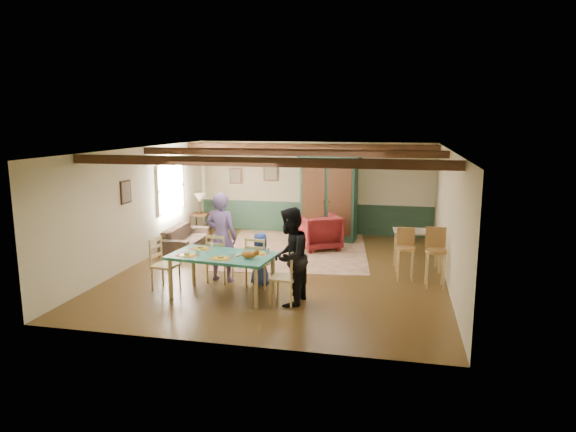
% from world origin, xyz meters
% --- Properties ---
extents(floor, '(8.00, 8.00, 0.00)m').
position_xyz_m(floor, '(0.00, 0.00, 0.00)').
color(floor, '#462F13').
rests_on(floor, ground).
extents(wall_back, '(7.00, 0.02, 2.70)m').
position_xyz_m(wall_back, '(0.00, 4.00, 1.35)').
color(wall_back, beige).
rests_on(wall_back, floor).
extents(wall_left, '(0.02, 8.00, 2.70)m').
position_xyz_m(wall_left, '(-3.50, 0.00, 1.35)').
color(wall_left, beige).
rests_on(wall_left, floor).
extents(wall_right, '(0.02, 8.00, 2.70)m').
position_xyz_m(wall_right, '(3.50, 0.00, 1.35)').
color(wall_right, beige).
rests_on(wall_right, floor).
extents(ceiling, '(7.00, 8.00, 0.02)m').
position_xyz_m(ceiling, '(0.00, 0.00, 2.70)').
color(ceiling, silver).
rests_on(ceiling, wall_back).
extents(wainscot_back, '(6.95, 0.03, 0.90)m').
position_xyz_m(wainscot_back, '(0.00, 3.98, 0.45)').
color(wainscot_back, '#1F3829').
rests_on(wainscot_back, floor).
extents(ceiling_beam_front, '(6.95, 0.16, 0.16)m').
position_xyz_m(ceiling_beam_front, '(0.00, -2.30, 2.61)').
color(ceiling_beam_front, black).
rests_on(ceiling_beam_front, ceiling).
extents(ceiling_beam_mid, '(6.95, 0.16, 0.16)m').
position_xyz_m(ceiling_beam_mid, '(0.00, 0.40, 2.61)').
color(ceiling_beam_mid, black).
rests_on(ceiling_beam_mid, ceiling).
extents(ceiling_beam_back, '(6.95, 0.16, 0.16)m').
position_xyz_m(ceiling_beam_back, '(0.00, 3.00, 2.61)').
color(ceiling_beam_back, black).
rests_on(ceiling_beam_back, ceiling).
extents(window_left, '(0.06, 1.60, 1.30)m').
position_xyz_m(window_left, '(-3.47, 1.70, 1.55)').
color(window_left, white).
rests_on(window_left, wall_left).
extents(picture_left_wall, '(0.04, 0.42, 0.52)m').
position_xyz_m(picture_left_wall, '(-3.47, -0.60, 1.75)').
color(picture_left_wall, gray).
rests_on(picture_left_wall, wall_left).
extents(picture_back_a, '(0.45, 0.04, 0.55)m').
position_xyz_m(picture_back_a, '(-1.30, 3.97, 1.80)').
color(picture_back_a, gray).
rests_on(picture_back_a, wall_back).
extents(picture_back_b, '(0.38, 0.04, 0.48)m').
position_xyz_m(picture_back_b, '(-2.40, 3.97, 1.65)').
color(picture_back_b, gray).
rests_on(picture_back_b, wall_back).
extents(dining_table, '(2.06, 1.30, 0.81)m').
position_xyz_m(dining_table, '(-0.77, -1.95, 0.41)').
color(dining_table, '#226D57').
rests_on(dining_table, floor).
extents(dining_chair_far_left, '(0.51, 0.53, 1.03)m').
position_xyz_m(dining_chair_far_left, '(-1.11, -1.12, 0.52)').
color(dining_chair_far_left, tan).
rests_on(dining_chair_far_left, floor).
extents(dining_chair_far_right, '(0.51, 0.53, 1.03)m').
position_xyz_m(dining_chair_far_right, '(-0.25, -1.22, 0.52)').
color(dining_chair_far_right, tan).
rests_on(dining_chair_far_right, floor).
extents(dining_chair_end_left, '(0.53, 0.51, 1.03)m').
position_xyz_m(dining_chair_end_left, '(-2.01, -1.81, 0.52)').
color(dining_chair_end_left, tan).
rests_on(dining_chair_end_left, floor).
extents(dining_chair_end_right, '(0.53, 0.51, 1.03)m').
position_xyz_m(dining_chair_end_right, '(0.47, -2.09, 0.52)').
color(dining_chair_end_right, tan).
rests_on(dining_chair_end_right, floor).
extents(person_man, '(0.73, 0.52, 1.87)m').
position_xyz_m(person_man, '(-1.10, -1.04, 0.94)').
color(person_man, '#755898').
rests_on(person_man, floor).
extents(person_woman, '(0.77, 0.94, 1.79)m').
position_xyz_m(person_woman, '(0.58, -2.10, 0.90)').
color(person_woman, black).
rests_on(person_woman, floor).
extents(person_child, '(0.57, 0.41, 1.09)m').
position_xyz_m(person_child, '(-0.24, -1.14, 0.55)').
color(person_child, '#253B95').
rests_on(person_child, floor).
extents(cat, '(0.41, 0.20, 0.20)m').
position_xyz_m(cat, '(-0.19, -2.12, 0.91)').
color(cat, '#BE6321').
rests_on(cat, dining_table).
extents(place_setting_near_left, '(0.47, 0.37, 0.11)m').
position_xyz_m(place_setting_near_left, '(-1.39, -2.15, 0.87)').
color(place_setting_near_left, gold).
rests_on(place_setting_near_left, dining_table).
extents(place_setting_near_center, '(0.47, 0.37, 0.11)m').
position_xyz_m(place_setting_near_center, '(-0.69, -2.23, 0.87)').
color(place_setting_near_center, gold).
rests_on(place_setting_near_center, dining_table).
extents(place_setting_far_left, '(0.47, 0.37, 0.11)m').
position_xyz_m(place_setting_far_left, '(-1.33, -1.61, 0.87)').
color(place_setting_far_left, gold).
rests_on(place_setting_far_left, dining_table).
extents(place_setting_far_right, '(0.47, 0.37, 0.11)m').
position_xyz_m(place_setting_far_right, '(-0.14, -1.75, 0.87)').
color(place_setting_far_right, gold).
rests_on(place_setting_far_right, dining_table).
extents(area_rug, '(4.10, 4.70, 0.01)m').
position_xyz_m(area_rug, '(-0.12, 1.84, 0.01)').
color(area_rug, '#C0B48B').
rests_on(area_rug, floor).
extents(armoire, '(1.73, 0.83, 2.37)m').
position_xyz_m(armoire, '(0.58, 3.14, 1.18)').
color(armoire, '#153429').
rests_on(armoire, floor).
extents(armchair, '(1.33, 1.34, 0.91)m').
position_xyz_m(armchair, '(0.48, 2.05, 0.46)').
color(armchair, '#420D12').
rests_on(armchair, floor).
extents(sofa, '(0.88, 1.99, 0.57)m').
position_xyz_m(sofa, '(-2.99, 1.42, 0.28)').
color(sofa, '#3B2E24').
rests_on(sofa, floor).
extents(end_table, '(0.52, 0.52, 0.64)m').
position_xyz_m(end_table, '(-3.17, 2.96, 0.32)').
color(end_table, black).
rests_on(end_table, floor).
extents(table_lamp, '(0.34, 0.34, 0.59)m').
position_xyz_m(table_lamp, '(-3.17, 2.96, 0.93)').
color(table_lamp, '#CDB185').
rests_on(table_lamp, end_table).
extents(counter_table, '(1.12, 0.71, 0.89)m').
position_xyz_m(counter_table, '(2.92, 0.68, 0.45)').
color(counter_table, beige).
rests_on(counter_table, floor).
extents(bar_stool_left, '(0.41, 0.44, 1.09)m').
position_xyz_m(bar_stool_left, '(2.65, -0.15, 0.55)').
color(bar_stool_left, '#A3763F').
rests_on(bar_stool_left, floor).
extents(bar_stool_right, '(0.44, 0.48, 1.20)m').
position_xyz_m(bar_stool_right, '(3.23, -0.53, 0.60)').
color(bar_stool_right, '#A3763F').
rests_on(bar_stool_right, floor).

